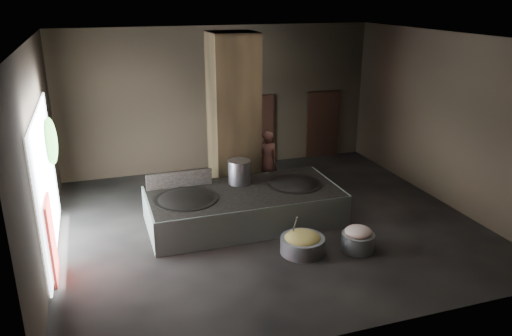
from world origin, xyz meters
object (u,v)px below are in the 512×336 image
object	(u,v)px
wok_right	(294,187)
veg_basin	(302,245)
stock_pot	(239,172)
cook	(267,161)
meat_basin	(358,242)
wok_left	(186,202)
hearth_platform	(244,206)

from	to	relation	value
wok_right	veg_basin	world-z (taller)	wok_right
veg_basin	stock_pot	bearing A→B (deg)	106.09
cook	meat_basin	size ratio (longest dim) A/B	2.42
stock_pot	cook	world-z (taller)	cook
meat_basin	wok_right	bearing A→B (deg)	105.47
wok_left	wok_right	bearing A→B (deg)	2.05
hearth_platform	wok_left	size ratio (longest dim) A/B	3.17
stock_pot	meat_basin	distance (m)	3.48
meat_basin	hearth_platform	bearing A→B (deg)	131.94
hearth_platform	cook	distance (m)	2.27
hearth_platform	meat_basin	world-z (taller)	hearth_platform
wok_right	veg_basin	bearing A→B (deg)	-106.79
hearth_platform	stock_pot	distance (m)	0.91
hearth_platform	wok_left	distance (m)	1.49
wok_left	cook	xyz separation A→B (m)	(2.70, 1.89, 0.13)
wok_left	cook	world-z (taller)	cook
cook	hearth_platform	bearing A→B (deg)	59.82
veg_basin	wok_right	bearing A→B (deg)	73.21
wok_right	meat_basin	bearing A→B (deg)	-74.53
cook	meat_basin	xyz separation A→B (m)	(0.72, -4.03, -0.68)
wok_right	meat_basin	distance (m)	2.39
veg_basin	meat_basin	distance (m)	1.24
wok_left	wok_right	world-z (taller)	wok_left
meat_basin	stock_pot	bearing A→B (deg)	124.99
cook	veg_basin	distance (m)	3.84
stock_pot	veg_basin	world-z (taller)	stock_pot
wok_right	stock_pot	bearing A→B (deg)	158.96
wok_left	stock_pot	size ratio (longest dim) A/B	2.42
wok_right	meat_basin	size ratio (longest dim) A/B	1.90
cook	wok_right	bearing A→B (deg)	97.27
stock_pot	meat_basin	world-z (taller)	stock_pot
stock_pot	veg_basin	bearing A→B (deg)	-73.91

